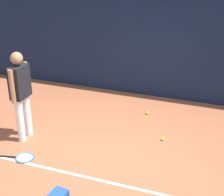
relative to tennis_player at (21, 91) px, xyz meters
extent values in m
plane|color=#9E5638|center=(1.69, -0.19, -0.97)|extent=(12.00, 12.00, 0.00)
cube|color=#141E38|center=(1.69, 2.81, 0.26)|extent=(10.00, 0.10, 2.45)
cube|color=white|center=(1.69, -0.74, -0.96)|extent=(9.00, 0.05, 0.00)
cylinder|color=white|center=(0.00, 0.12, -0.54)|extent=(0.14, 0.14, 0.85)
cylinder|color=white|center=(0.00, -0.12, -0.54)|extent=(0.14, 0.14, 0.85)
cube|color=black|center=(0.00, 0.00, 0.18)|extent=(0.22, 0.40, 0.60)
sphere|color=#9E704C|center=(0.00, 0.00, 0.62)|extent=(0.22, 0.22, 0.22)
cylinder|color=#9E704C|center=(0.00, 0.22, 0.17)|extent=(0.09, 0.09, 0.62)
cylinder|color=#9E704C|center=(0.00, -0.22, 0.17)|extent=(0.09, 0.09, 0.62)
cylinder|color=black|center=(0.08, -0.69, -0.95)|extent=(0.30, 0.10, 0.03)
torus|color=#1E72BF|center=(0.37, -0.62, -0.95)|extent=(0.39, 0.39, 0.02)
cylinder|color=#B2B2B2|center=(0.37, -0.62, -0.95)|extent=(0.33, 0.33, 0.00)
sphere|color=#CCE033|center=(1.97, 1.74, -0.93)|extent=(0.07, 0.07, 0.07)
sphere|color=#CCE033|center=(2.51, 0.78, -0.93)|extent=(0.07, 0.07, 0.07)
camera|label=1|loc=(3.45, -4.67, 2.37)|focal=53.54mm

